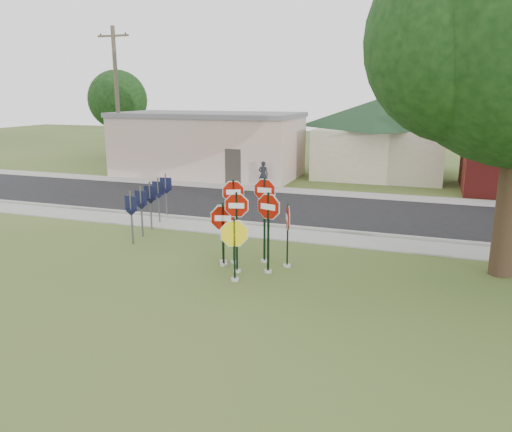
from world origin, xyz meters
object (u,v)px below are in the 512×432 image
(stop_sign_center, at_px, (237,221))
(pedestrian, at_px, (263,174))
(stop_sign_yellow, at_px, (234,243))
(utility_pole_near, at_px, (117,101))
(stop_sign_left, at_px, (223,227))

(stop_sign_center, height_order, pedestrian, stop_sign_center)
(pedestrian, bearing_deg, stop_sign_yellow, 99.21)
(stop_sign_yellow, xyz_separation_m, pedestrian, (-3.86, 14.25, -0.35))
(pedestrian, bearing_deg, utility_pole_near, -9.66)
(stop_sign_left, bearing_deg, stop_sign_center, -33.11)
(utility_pole_near, height_order, pedestrian, utility_pole_near)
(stop_sign_left, bearing_deg, pedestrian, 103.01)
(stop_sign_yellow, distance_m, pedestrian, 14.77)
(stop_sign_center, distance_m, pedestrian, 14.05)
(stop_sign_yellow, bearing_deg, stop_sign_center, 105.94)
(utility_pole_near, bearing_deg, stop_sign_left, -46.43)
(stop_sign_center, distance_m, stop_sign_yellow, 0.87)
(stop_sign_left, height_order, pedestrian, stop_sign_left)
(stop_sign_yellow, relative_size, stop_sign_left, 0.94)
(stop_sign_left, distance_m, pedestrian, 13.48)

